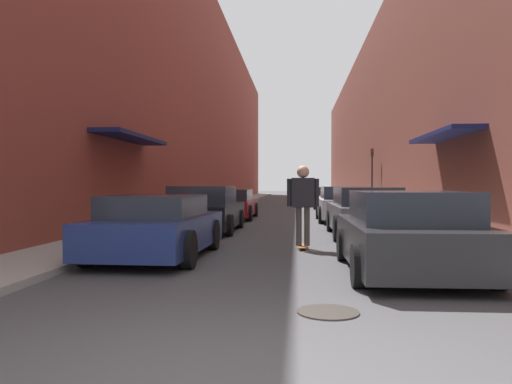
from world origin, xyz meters
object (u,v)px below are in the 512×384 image
(parked_car_right_2, at_px, (344,205))
(parked_car_right_5, at_px, (323,196))
(parked_car_right_0, at_px, (408,234))
(parked_car_right_1, at_px, (365,213))
(parked_car_right_3, at_px, (338,201))
(skateboarder, at_px, (303,197))
(parked_car_right_4, at_px, (331,198))
(parked_car_left_1, at_px, (204,210))
(manhole_cover, at_px, (328,312))
(traffic_light, at_px, (372,171))
(parked_car_left_0, at_px, (157,227))
(parked_car_left_2, at_px, (230,204))

(parked_car_right_2, bearing_deg, parked_car_right_5, 90.11)
(parked_car_right_0, bearing_deg, parked_car_right_5, 90.01)
(parked_car_right_1, height_order, parked_car_right_3, parked_car_right_1)
(skateboarder, bearing_deg, parked_car_right_4, 84.39)
(parked_car_right_2, bearing_deg, parked_car_left_1, -134.92)
(manhole_cover, distance_m, traffic_light, 24.12)
(parked_car_left_0, relative_size, manhole_cover, 5.89)
(parked_car_left_2, bearing_deg, parked_car_right_0, -69.73)
(parked_car_left_1, distance_m, parked_car_right_2, 6.57)
(parked_car_left_1, relative_size, traffic_light, 1.24)
(parked_car_left_0, height_order, parked_car_right_4, parked_car_right_4)
(parked_car_left_0, distance_m, parked_car_right_5, 26.40)
(parked_car_right_5, height_order, traffic_light, traffic_light)
(parked_car_left_2, xyz_separation_m, parked_car_right_0, (4.59, -12.42, 0.04))
(parked_car_right_0, xyz_separation_m, parked_car_right_5, (-0.00, 27.35, -0.03))
(parked_car_left_1, height_order, traffic_light, traffic_light)
(parked_car_right_4, height_order, skateboarder, skateboarder)
(parked_car_right_0, distance_m, parked_car_right_1, 5.77)
(manhole_cover, bearing_deg, parked_car_right_3, 85.09)
(parked_car_left_1, xyz_separation_m, skateboarder, (2.95, -3.80, 0.49))
(parked_car_right_5, xyz_separation_m, traffic_light, (2.53, -6.25, 1.61))
(manhole_cover, xyz_separation_m, traffic_light, (3.96, 23.69, 2.21))
(parked_car_left_2, height_order, parked_car_right_5, parked_car_right_5)
(parked_car_right_5, bearing_deg, parked_car_right_0, -89.99)
(parked_car_left_1, relative_size, parked_car_right_0, 1.04)
(parked_car_right_1, distance_m, parked_car_right_2, 5.62)
(parked_car_right_3, relative_size, manhole_cover, 5.94)
(parked_car_right_4, height_order, traffic_light, traffic_light)
(parked_car_left_1, height_order, parked_car_right_4, parked_car_left_1)
(parked_car_right_4, bearing_deg, parked_car_right_3, -89.99)
(skateboarder, distance_m, manhole_cover, 5.64)
(parked_car_right_5, relative_size, traffic_light, 1.26)
(parked_car_right_2, relative_size, parked_car_right_5, 0.99)
(parked_car_left_1, bearing_deg, traffic_light, 63.60)
(parked_car_left_1, distance_m, traffic_light, 16.12)
(parked_car_left_0, distance_m, parked_car_right_4, 20.83)
(parked_car_right_3, bearing_deg, skateboarder, -97.87)
(parked_car_right_2, relative_size, parked_car_right_4, 1.01)
(parked_car_right_5, bearing_deg, skateboarder, -93.88)
(parked_car_left_2, bearing_deg, parked_car_left_1, -90.24)
(parked_car_left_1, distance_m, parked_car_right_4, 15.65)
(parked_car_right_0, xyz_separation_m, traffic_light, (2.52, 21.10, 1.58))
(parked_car_right_2, bearing_deg, parked_car_right_3, 88.21)
(parked_car_left_0, bearing_deg, parked_car_right_3, 72.47)
(parked_car_right_4, bearing_deg, parked_car_right_5, 91.82)
(parked_car_left_1, distance_m, parked_car_right_3, 10.64)
(parked_car_right_1, bearing_deg, skateboarder, -121.70)
(parked_car_right_3, xyz_separation_m, parked_car_right_5, (-0.18, 11.12, -0.04))
(parked_car_left_0, distance_m, traffic_light, 21.04)
(parked_car_right_0, relative_size, parked_car_right_3, 0.97)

